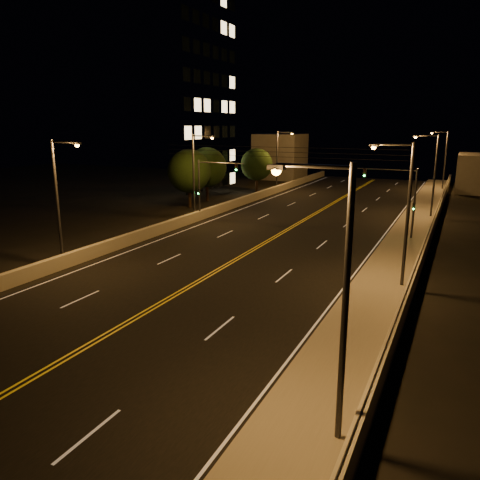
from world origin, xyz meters
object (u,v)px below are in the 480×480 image
at_px(streetlight_6, 279,157).
at_px(tree_0, 189,171).
at_px(streetlight_4, 60,195).
at_px(tree_2, 257,164).
at_px(traffic_signal_left, 208,183).
at_px(streetlight_0, 336,290).
at_px(tree_1, 207,167).
at_px(building_tower, 136,95).
at_px(streetlight_3, 443,156).
at_px(streetlight_5, 196,171).
at_px(streetlight_1, 403,206).
at_px(streetlight_2, 432,170).
at_px(traffic_signal_right, 402,195).

distance_m(streetlight_6, tree_0, 17.73).
xyz_separation_m(streetlight_4, tree_2, (-3.01, 40.11, -1.08)).
height_order(streetlight_4, traffic_signal_left, streetlight_4).
distance_m(streetlight_0, tree_1, 48.06).
height_order(streetlight_4, building_tower, building_tower).
xyz_separation_m(streetlight_0, streetlight_4, (-21.42, 10.29, 0.00)).
bearing_deg(streetlight_3, streetlight_5, -121.28).
xyz_separation_m(streetlight_0, streetlight_3, (0.00, 63.42, 0.00)).
bearing_deg(streetlight_0, streetlight_6, 112.55).
relative_size(streetlight_0, tree_2, 1.38).
relative_size(streetlight_5, tree_1, 1.27).
relative_size(streetlight_0, tree_1, 1.27).
xyz_separation_m(streetlight_0, streetlight_6, (-21.42, 51.58, 0.00)).
height_order(streetlight_5, streetlight_6, same).
xyz_separation_m(streetlight_0, building_tower, (-39.59, 42.82, 8.64)).
bearing_deg(streetlight_4, streetlight_1, 13.91).
bearing_deg(streetlight_2, streetlight_1, -90.00).
bearing_deg(streetlight_2, streetlight_4, -126.12).
height_order(streetlight_4, tree_1, streetlight_4).
distance_m(traffic_signal_right, tree_1, 27.74).
relative_size(streetlight_2, streetlight_3, 1.00).
height_order(streetlight_2, tree_2, streetlight_2).
height_order(streetlight_4, traffic_signal_right, streetlight_4).
distance_m(streetlight_0, tree_0, 43.29).
distance_m(streetlight_0, streetlight_6, 55.85).
height_order(streetlight_0, streetlight_5, same).
bearing_deg(building_tower, traffic_signal_right, -20.59).
relative_size(traffic_signal_left, tree_2, 0.98).
distance_m(streetlight_4, tree_2, 40.24).
bearing_deg(streetlight_0, streetlight_2, 90.00).
bearing_deg(building_tower, streetlight_6, 25.73).
height_order(streetlight_2, streetlight_3, same).
height_order(traffic_signal_left, building_tower, building_tower).
height_order(streetlight_1, building_tower, building_tower).
height_order(streetlight_6, tree_2, streetlight_6).
bearing_deg(traffic_signal_right, streetlight_0, -86.98).
bearing_deg(tree_0, streetlight_4, -78.97).
distance_m(streetlight_1, traffic_signal_left, 24.11).
height_order(streetlight_0, streetlight_1, same).
bearing_deg(streetlight_4, traffic_signal_left, 86.53).
xyz_separation_m(traffic_signal_right, building_tower, (-38.09, 14.30, 9.80)).
height_order(streetlight_6, building_tower, building_tower).
height_order(traffic_signal_right, tree_0, tree_0).
bearing_deg(traffic_signal_left, streetlight_4, -93.47).
height_order(streetlight_0, tree_0, streetlight_0).
xyz_separation_m(streetlight_3, traffic_signal_right, (-1.50, -34.90, -1.16)).
distance_m(building_tower, tree_1, 16.12).
height_order(traffic_signal_left, tree_1, tree_1).
bearing_deg(streetlight_3, tree_1, -138.71).
bearing_deg(streetlight_3, traffic_signal_left, -120.20).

